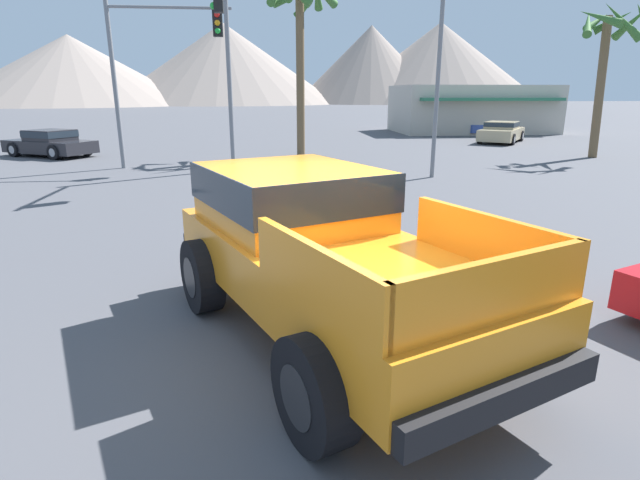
% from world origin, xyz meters
% --- Properties ---
extents(ground_plane, '(320.00, 320.00, 0.00)m').
position_xyz_m(ground_plane, '(0.00, 0.00, 0.00)').
color(ground_plane, '#4C4C51').
extents(orange_pickup_truck, '(3.82, 5.46, 1.88)m').
position_xyz_m(orange_pickup_truck, '(-0.02, 0.17, 1.08)').
color(orange_pickup_truck, orange).
rests_on(orange_pickup_truck, ground_plane).
extents(parked_car_tan, '(4.00, 4.52, 1.18)m').
position_xyz_m(parked_car_tan, '(12.81, 22.58, 0.60)').
color(parked_car_tan, tan).
rests_on(parked_car_tan, ground_plane).
extents(parked_car_blue, '(2.73, 4.52, 1.12)m').
position_xyz_m(parked_car_blue, '(13.30, 29.35, 0.58)').
color(parked_car_blue, '#334C9E').
rests_on(parked_car_blue, ground_plane).
extents(parked_car_dark, '(4.45, 3.59, 1.17)m').
position_xyz_m(parked_car_dark, '(-10.23, 18.38, 0.60)').
color(parked_car_dark, '#232328').
rests_on(parked_car_dark, ground_plane).
extents(traffic_light_main, '(4.40, 0.38, 5.89)m').
position_xyz_m(traffic_light_main, '(-4.35, 14.26, 4.14)').
color(traffic_light_main, slate).
rests_on(traffic_light_main, ground_plane).
extents(traffic_light_crosswalk, '(0.38, 3.40, 6.16)m').
position_xyz_m(traffic_light_crosswalk, '(-1.84, 12.20, 4.26)').
color(traffic_light_crosswalk, slate).
rests_on(traffic_light_crosswalk, ground_plane).
extents(street_lamp_post, '(0.90, 0.24, 8.44)m').
position_xyz_m(street_lamp_post, '(4.96, 11.00, 5.01)').
color(street_lamp_post, slate).
rests_on(street_lamp_post, ground_plane).
extents(palm_tree_tall, '(3.09, 3.05, 7.34)m').
position_xyz_m(palm_tree_tall, '(0.98, 17.64, 5.55)').
color(palm_tree_tall, brown).
rests_on(palm_tree_tall, ground_plane).
extents(palm_tree_short, '(3.03, 2.91, 6.26)m').
position_xyz_m(palm_tree_short, '(13.72, 15.47, 4.74)').
color(palm_tree_short, brown).
rests_on(palm_tree_short, ground_plane).
extents(storefront_building, '(10.69, 7.17, 3.25)m').
position_xyz_m(storefront_building, '(14.14, 30.54, 1.63)').
color(storefront_building, '#BCB2A3').
rests_on(storefront_building, ground_plane).
extents(distant_mountain_range, '(145.76, 70.67, 20.64)m').
position_xyz_m(distant_mountain_range, '(4.89, 129.73, 9.51)').
color(distant_mountain_range, gray).
rests_on(distant_mountain_range, ground_plane).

